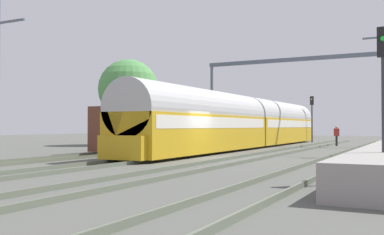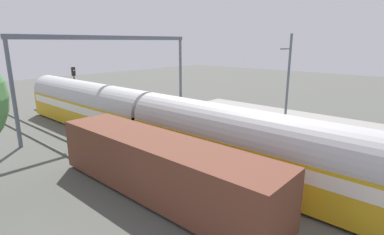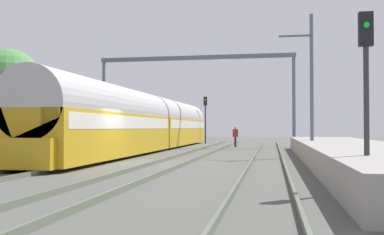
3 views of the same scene
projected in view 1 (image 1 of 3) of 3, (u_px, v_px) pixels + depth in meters
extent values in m
plane|color=#52534D|center=(212.00, 158.00, 23.84)|extent=(120.00, 120.00, 0.00)
cube|color=#5E6554|center=(105.00, 153.00, 27.05)|extent=(0.08, 60.00, 0.16)
cube|color=#5E6554|center=(125.00, 153.00, 26.40)|extent=(0.08, 60.00, 0.16)
cube|color=#5E6554|center=(166.00, 155.00, 25.13)|extent=(0.08, 60.00, 0.16)
cube|color=#5E6554|center=(188.00, 155.00, 24.48)|extent=(0.08, 60.00, 0.16)
cube|color=#5E6554|center=(236.00, 157.00, 23.21)|extent=(0.08, 60.00, 0.16)
cube|color=#5E6554|center=(263.00, 158.00, 22.55)|extent=(0.08, 60.00, 0.16)
cube|color=#5E6554|center=(319.00, 160.00, 21.29)|extent=(0.08, 60.00, 0.16)
cube|color=#5E6554|center=(351.00, 161.00, 20.63)|extent=(0.08, 60.00, 0.16)
cube|color=gold|center=(202.00, 133.00, 27.61)|extent=(2.90, 16.00, 2.20)
cube|color=silver|center=(202.00, 123.00, 27.62)|extent=(2.93, 15.36, 0.64)
cylinder|color=#B0B0B0|center=(202.00, 112.00, 27.63)|extent=(2.84, 16.00, 2.84)
cube|color=gold|center=(278.00, 131.00, 42.16)|extent=(2.90, 16.00, 2.20)
cube|color=silver|center=(277.00, 124.00, 42.17)|extent=(2.93, 15.36, 0.64)
cylinder|color=#B0B0B0|center=(277.00, 117.00, 42.18)|extent=(2.84, 16.00, 2.84)
cube|color=gold|center=(122.00, 148.00, 20.26)|extent=(2.40, 0.50, 1.10)
cube|color=brown|center=(164.00, 129.00, 31.80)|extent=(2.80, 13.00, 2.70)
cube|color=black|center=(164.00, 147.00, 31.77)|extent=(2.52, 11.96, 0.10)
cylinder|color=#262626|center=(337.00, 141.00, 38.25)|extent=(0.25, 0.25, 0.85)
cube|color=maroon|center=(336.00, 132.00, 38.27)|extent=(0.46, 0.44, 0.64)
sphere|color=tan|center=(336.00, 127.00, 38.27)|extent=(0.24, 0.24, 0.24)
cylinder|color=#2D2D33|center=(384.00, 120.00, 13.40)|extent=(0.14, 0.14, 3.76)
cube|color=black|center=(383.00, 42.00, 13.45)|extent=(0.36, 0.20, 0.90)
sphere|color=#19D133|center=(383.00, 38.00, 13.34)|extent=(0.16, 0.16, 0.16)
cylinder|color=#2D2D33|center=(312.00, 124.00, 46.63)|extent=(0.14, 0.14, 3.90)
cube|color=black|center=(312.00, 101.00, 46.68)|extent=(0.36, 0.20, 0.90)
sphere|color=yellow|center=(312.00, 99.00, 46.57)|extent=(0.16, 0.16, 0.16)
cylinder|color=slate|center=(212.00, 105.00, 43.93)|extent=(0.28, 0.28, 7.50)
cube|color=slate|center=(296.00, 59.00, 40.21)|extent=(17.05, 0.24, 0.36)
cube|color=slate|center=(11.00, 21.00, 21.86)|extent=(1.80, 0.10, 0.10)
cube|color=slate|center=(379.00, 37.00, 25.85)|extent=(1.80, 0.10, 0.10)
cylinder|color=#4C3826|center=(128.00, 128.00, 40.11)|extent=(0.36, 0.36, 2.95)
sphere|color=#4C8F47|center=(128.00, 89.00, 40.18)|extent=(5.39, 5.39, 5.39)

